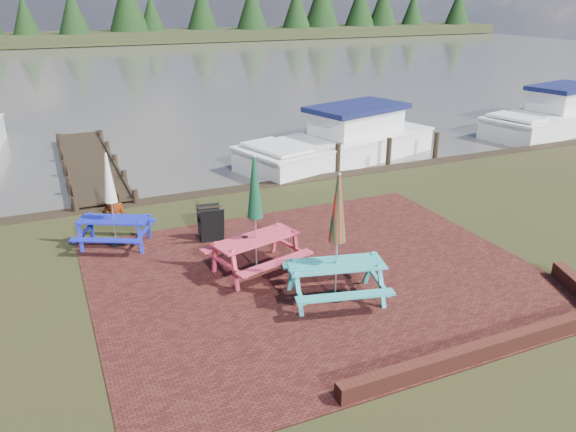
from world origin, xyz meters
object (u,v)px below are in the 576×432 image
Objects in this scene: picnic_table_blue at (113,215)px; boat_near at (342,143)px; picnic_table_red at (256,233)px; jetty at (90,163)px; picnic_table_teal at (336,258)px; boat_far at (552,118)px; chalkboard at (211,224)px; person at (112,192)px.

boat_near is at bearing 56.35° from picnic_table_blue.
jetty is at bearing 89.57° from picnic_table_red.
picnic_table_blue is at bearing 103.29° from boat_near.
picnic_table_teal reaches higher than jetty.
picnic_table_teal is 0.28× the size of jetty.
picnic_table_teal is 5.52m from picnic_table_blue.
picnic_table_red reaches higher than boat_far.
picnic_table_red is 1.94m from chalkboard.
picnic_table_teal is at bearing 134.37° from boat_near.
picnic_table_teal is at bearing -75.76° from picnic_table_red.
picnic_table_red is 18.24m from boat_far.
picnic_table_red is 2.87× the size of chalkboard.
jetty is 19.15m from boat_far.
picnic_table_teal reaches higher than picnic_table_blue.
person is (-1.91, 2.20, 0.37)m from chalkboard.
picnic_table_teal is at bearing -23.60° from picnic_table_blue.
picnic_table_blue reaches higher than jetty.
picnic_table_blue is at bearing 142.91° from picnic_table_teal.
picnic_table_blue is at bearing 87.87° from person.
jetty is (-3.38, 11.24, -0.77)m from picnic_table_teal.
chalkboard is 17.97m from boat_far.
chalkboard is 2.94m from person.
boat_near is at bearing 77.27° from boat_far.
picnic_table_red is 1.14× the size of picnic_table_blue.
jetty is at bearing 120.32° from picnic_table_teal.
picnic_table_blue is 9.98m from boat_near.
picnic_table_red is 1.53× the size of person.
picnic_table_red is at bearing 125.14° from person.
jetty is at bearing 60.26° from boat_near.
chalkboard is at bearing 95.14° from boat_far.
boat_near is (6.16, 7.41, -0.46)m from picnic_table_red.
boat_far is at bearing 25.24° from chalkboard.
picnic_table_blue is 0.30× the size of boat_far.
picnic_table_blue is 7.01m from jetty.
picnic_table_teal is 6.65m from person.
chalkboard is at bearing -75.49° from jetty.
picnic_table_blue reaches higher than chalkboard.
jetty is 5.52m from person.
person is at bearing 137.97° from chalkboard.
chalkboard is 7.93m from jetty.
picnic_table_teal is at bearing 107.31° from boat_far.
jetty is at bearing 116.13° from picnic_table_blue.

